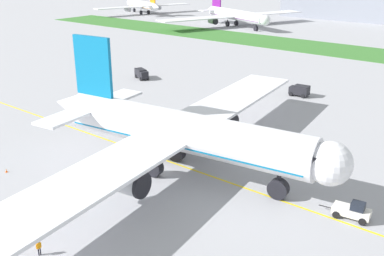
# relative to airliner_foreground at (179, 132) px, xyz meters

# --- Properties ---
(ground_plane) EXTENTS (600.00, 600.00, 0.00)m
(ground_plane) POSITION_rel_airliner_foreground_xyz_m (-2.32, -2.01, -6.40)
(ground_plane) COLOR #9E9EA3
(ground_plane) RESTS_ON ground
(apron_taxi_line) EXTENTS (280.00, 0.36, 0.01)m
(apron_taxi_line) POSITION_rel_airliner_foreground_xyz_m (-2.32, 1.73, -6.39)
(apron_taxi_line) COLOR yellow
(apron_taxi_line) RESTS_ON ground
(airliner_foreground) EXTENTS (49.25, 76.69, 18.86)m
(airliner_foreground) POSITION_rel_airliner_foreground_xyz_m (0.00, 0.00, 0.00)
(airliner_foreground) COLOR white
(airliner_foreground) RESTS_ON ground
(pushback_tug) EXTENTS (6.32, 2.83, 2.26)m
(pushback_tug) POSITION_rel_airliner_foreground_xyz_m (24.87, 3.33, -5.36)
(pushback_tug) COLOR white
(pushback_tug) RESTS_ON ground
(ground_crew_wingwalker_port) EXTENTS (0.30, 0.62, 1.76)m
(ground_crew_wingwalker_port) POSITION_rel_airliner_foreground_xyz_m (1.27, -24.99, -5.33)
(ground_crew_wingwalker_port) COLOR black
(ground_crew_wingwalker_port) RESTS_ON ground
(ground_crew_marshaller_front) EXTENTS (0.47, 0.47, 1.62)m
(ground_crew_marshaller_front) POSITION_rel_airliner_foreground_xyz_m (-6.81, -9.11, -5.41)
(ground_crew_marshaller_front) COLOR black
(ground_crew_marshaller_front) RESTS_ON ground
(traffic_cone_near_nose) EXTENTS (0.36, 0.36, 0.58)m
(traffic_cone_near_nose) POSITION_rel_airliner_foreground_xyz_m (-20.12, -16.25, -6.11)
(traffic_cone_near_nose) COLOR #F2590C
(traffic_cone_near_nose) RESTS_ON ground
(service_truck_baggage_loader) EXTENTS (4.53, 2.76, 2.57)m
(service_truck_baggage_loader) POSITION_rel_airliner_foreground_xyz_m (-3.85, 47.41, -4.99)
(service_truck_baggage_loader) COLOR black
(service_truck_baggage_loader) RESTS_ON ground
(service_truck_fuel_bowser) EXTENTS (5.40, 3.95, 2.47)m
(service_truck_fuel_bowser) POSITION_rel_airliner_foreground_xyz_m (-43.48, 36.23, -5.00)
(service_truck_fuel_bowser) COLOR black
(service_truck_fuel_bowser) RESTS_ON ground
(parked_airliner_far_left) EXTENTS (35.34, 55.61, 13.94)m
(parked_airliner_far_left) POSITION_rel_airliner_foreground_xyz_m (-144.37, 140.29, -1.67)
(parked_airliner_far_left) COLOR white
(parked_airliner_far_left) RESTS_ON ground
(parked_airliner_far_centre) EXTENTS (44.92, 72.97, 15.15)m
(parked_airliner_far_centre) POSITION_rel_airliner_foreground_xyz_m (-77.19, 131.25, -1.25)
(parked_airliner_far_centre) COLOR white
(parked_airliner_far_centre) RESTS_ON ground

